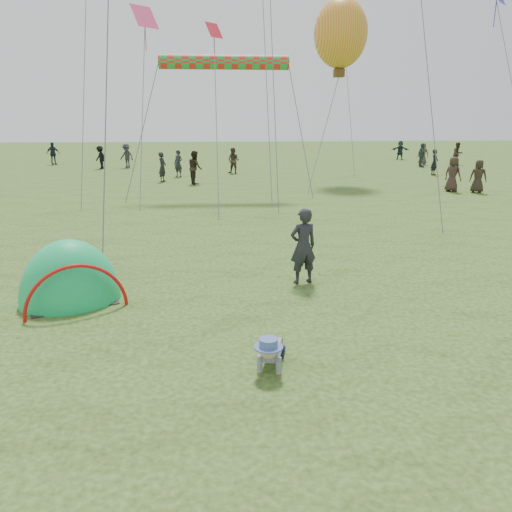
{
  "coord_description": "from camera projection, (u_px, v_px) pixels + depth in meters",
  "views": [
    {
      "loc": [
        0.35,
        -6.43,
        3.52
      ],
      "look_at": [
        1.12,
        2.58,
        1.0
      ],
      "focal_mm": 35.0,
      "sensor_mm": 36.0,
      "label": 1
    }
  ],
  "objects": [
    {
      "name": "ground",
      "position": [
        193.0,
        374.0,
        7.09
      ],
      "size": [
        140.0,
        140.0,
        0.0
      ],
      "primitive_type": "plane",
      "color": "#213A10"
    },
    {
      "name": "crawling_toddler",
      "position": [
        271.0,
        350.0,
        7.18
      ],
      "size": [
        0.71,
        0.86,
        0.57
      ],
      "primitive_type": null,
      "rotation": [
        0.0,
        0.0,
        -0.27
      ],
      "color": "black",
      "rests_on": "ground"
    },
    {
      "name": "popup_tent",
      "position": [
        72.0,
        301.0,
        9.9
      ],
      "size": [
        2.41,
        2.24,
        2.5
      ],
      "primitive_type": "ellipsoid",
      "rotation": [
        0.0,
        0.0,
        0.41
      ],
      "color": "#0FA469",
      "rests_on": "ground"
    },
    {
      "name": "standing_adult",
      "position": [
        303.0,
        246.0,
        10.78
      ],
      "size": [
        0.69,
        0.54,
        1.66
      ],
      "primitive_type": "imported",
      "rotation": [
        0.0,
        0.0,
        3.41
      ],
      "color": "#212228",
      "rests_on": "ground"
    },
    {
      "name": "crowd_person_0",
      "position": [
        162.0,
        167.0,
        27.99
      ],
      "size": [
        0.55,
        0.69,
        1.65
      ],
      "primitive_type": "imported",
      "rotation": [
        0.0,
        0.0,
        1.28
      ],
      "color": "black",
      "rests_on": "ground"
    },
    {
      "name": "crowd_person_1",
      "position": [
        458.0,
        154.0,
        37.72
      ],
      "size": [
        0.96,
        0.82,
        1.7
      ],
      "primitive_type": "imported",
      "rotation": [
        0.0,
        0.0,
        0.24
      ],
      "color": "#32251E",
      "rests_on": "ground"
    },
    {
      "name": "crowd_person_2",
      "position": [
        422.0,
        155.0,
        36.2
      ],
      "size": [
        0.48,
        1.03,
        1.71
      ],
      "primitive_type": "imported",
      "rotation": [
        0.0,
        0.0,
        1.5
      ],
      "color": "#32454C",
      "rests_on": "ground"
    },
    {
      "name": "crowd_person_3",
      "position": [
        127.0,
        156.0,
        35.68
      ],
      "size": [
        1.27,
        1.09,
        1.7
      ],
      "primitive_type": "imported",
      "rotation": [
        0.0,
        0.0,
        5.77
      ],
      "color": "#2C2B31",
      "rests_on": "ground"
    },
    {
      "name": "crowd_person_4",
      "position": [
        453.0,
        174.0,
        24.24
      ],
      "size": [
        0.93,
        0.98,
        1.69
      ],
      "primitive_type": "imported",
      "rotation": [
        0.0,
        0.0,
        2.22
      ],
      "color": "#34241F",
      "rests_on": "ground"
    },
    {
      "name": "crowd_person_6",
      "position": [
        178.0,
        164.0,
        30.27
      ],
      "size": [
        0.7,
        0.66,
        1.61
      ],
      "primitive_type": "imported",
      "rotation": [
        0.0,
        0.0,
        5.65
      ],
      "color": "#23252C",
      "rests_on": "ground"
    },
    {
      "name": "crowd_person_7",
      "position": [
        234.0,
        161.0,
        32.1
      ],
      "size": [
        0.99,
        0.91,
        1.63
      ],
      "primitive_type": "imported",
      "rotation": [
        0.0,
        0.0,
        5.82
      ],
      "color": "#42342A",
      "rests_on": "ground"
    },
    {
      "name": "crowd_person_9",
      "position": [
        100.0,
        157.0,
        35.05
      ],
      "size": [
        1.14,
        1.15,
        1.59
      ],
      "primitive_type": "imported",
      "rotation": [
        0.0,
        0.0,
        5.48
      ],
      "color": "black",
      "rests_on": "ground"
    },
    {
      "name": "crowd_person_10",
      "position": [
        423.0,
        154.0,
        38.0
      ],
      "size": [
        0.94,
        0.8,
        1.64
      ],
      "primitive_type": "imported",
      "rotation": [
        0.0,
        0.0,
        2.73
      ],
      "color": "#43362B",
      "rests_on": "ground"
    },
    {
      "name": "crowd_person_11",
      "position": [
        400.0,
        150.0,
        42.8
      ],
      "size": [
        1.54,
        0.99,
        1.58
      ],
      "primitive_type": "imported",
      "rotation": [
        0.0,
        0.0,
        5.89
      ],
      "color": "#1D2E34",
      "rests_on": "ground"
    },
    {
      "name": "crowd_person_12",
      "position": [
        435.0,
        162.0,
        31.23
      ],
      "size": [
        0.68,
        0.67,
        1.59
      ],
      "primitive_type": "imported",
      "rotation": [
        0.0,
        0.0,
        0.77
      ],
      "color": "black",
      "rests_on": "ground"
    },
    {
      "name": "crowd_person_13",
      "position": [
        195.0,
        167.0,
        26.99
      ],
      "size": [
        0.91,
        1.04,
        1.79
      ],
      "primitive_type": "imported",
      "rotation": [
        0.0,
        0.0,
        1.88
      ],
      "color": "black",
      "rests_on": "ground"
    },
    {
      "name": "crowd_person_14",
      "position": [
        53.0,
        154.0,
        37.97
      ],
      "size": [
        1.03,
        0.51,
        1.7
      ],
      "primitive_type": "imported",
      "rotation": [
        0.0,
        0.0,
        3.04
      ],
      "color": "#1C2533",
      "rests_on": "ground"
    },
    {
      "name": "crowd_person_16",
      "position": [
        478.0,
        176.0,
        23.86
      ],
      "size": [
        0.92,
        0.85,
        1.58
      ],
      "primitive_type": "imported",
      "rotation": [
        0.0,
        0.0,
        2.56
      ],
      "color": "black",
      "rests_on": "ground"
    },
    {
      "name": "balloon_kite",
      "position": [
        340.0,
        38.0,
        26.61
      ],
      "size": [
        2.85,
        2.85,
        3.99
      ],
      "primitive_type": null,
      "color": "gold"
    },
    {
      "name": "rainbow_tube_kite",
      "position": [
        224.0,
        62.0,
        22.02
      ],
      "size": [
        5.73,
        0.64,
        0.64
      ],
      "primitive_type": "cylinder",
      "rotation": [
        0.0,
        1.57,
        0.0
      ],
      "color": "red"
    },
    {
      "name": "diamond_kite_3",
      "position": [
        342.0,
        6.0,
        32.82
      ],
      "size": [
        1.06,
        1.06,
        0.86
      ],
      "primitive_type": "plane",
      "rotation": [
        1.05,
        0.0,
        0.79
      ],
      "color": "#349C63"
    },
    {
      "name": "diamond_kite_5",
      "position": [
        144.0,
        17.0,
        22.02
      ],
      "size": [
        1.21,
        1.21,
        0.99
      ],
      "primitive_type": "plane",
      "rotation": [
        1.05,
        0.0,
        0.79
      ],
      "color": "#F23F77"
    },
    {
      "name": "diamond_kite_6",
      "position": [
        214.0,
        30.0,
        20.64
      ],
      "size": [
        0.77,
        0.77,
        0.63
      ],
      "primitive_type": "plane",
      "rotation": [
        1.05,
        0.0,
        0.79
      ],
      "color": "red"
    }
  ]
}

